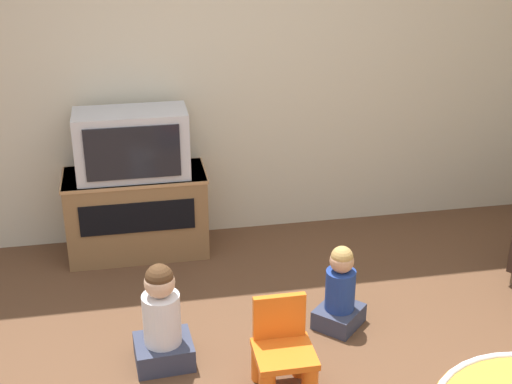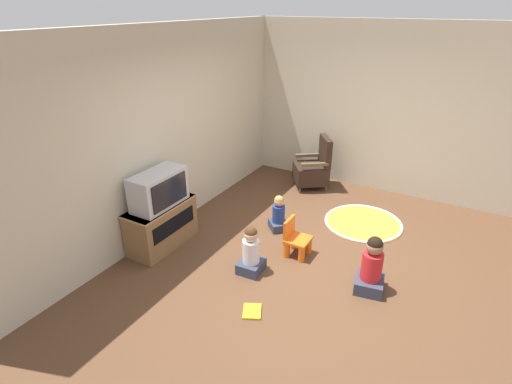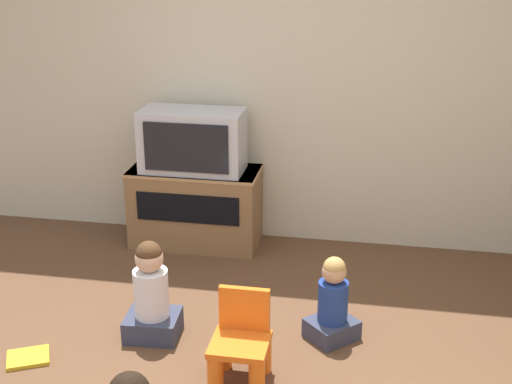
{
  "view_description": "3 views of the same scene",
  "coord_description": "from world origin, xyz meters",
  "px_view_note": "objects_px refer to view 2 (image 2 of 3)",
  "views": [
    {
      "loc": [
        -0.64,
        -2.81,
        2.5
      ],
      "look_at": [
        0.04,
        0.74,
        0.9
      ],
      "focal_mm": 50.0,
      "sensor_mm": 36.0,
      "label": 1
    },
    {
      "loc": [
        -4.0,
        -1.55,
        3.0
      ],
      "look_at": [
        0.06,
        0.77,
        0.77
      ],
      "focal_mm": 28.0,
      "sensor_mm": 36.0,
      "label": 2
    },
    {
      "loc": [
        0.76,
        -3.07,
        2.36
      ],
      "look_at": [
        0.05,
        0.77,
        0.88
      ],
      "focal_mm": 50.0,
      "sensor_mm": 36.0,
      "label": 3
    }
  ],
  "objects_px": {
    "tv_cabinet": "(162,224)",
    "book": "(252,311)",
    "child_watching_right": "(279,215)",
    "child_watching_center": "(251,252)",
    "black_armchair": "(314,168)",
    "yellow_kid_chair": "(296,241)",
    "television": "(159,189)",
    "child_watching_left": "(371,267)"
  },
  "relations": [
    {
      "from": "child_watching_center",
      "to": "child_watching_right",
      "type": "xyz_separation_m",
      "value": [
        1.07,
        0.17,
        -0.04
      ]
    },
    {
      "from": "television",
      "to": "book",
      "type": "bearing_deg",
      "value": -107.82
    },
    {
      "from": "tv_cabinet",
      "to": "black_armchair",
      "type": "xyz_separation_m",
      "value": [
        2.78,
        -1.03,
        0.03
      ]
    },
    {
      "from": "child_watching_center",
      "to": "child_watching_right",
      "type": "distance_m",
      "value": 1.08
    },
    {
      "from": "child_watching_center",
      "to": "child_watching_left",
      "type": "bearing_deg",
      "value": -78.21
    },
    {
      "from": "child_watching_center",
      "to": "child_watching_right",
      "type": "bearing_deg",
      "value": 5.28
    },
    {
      "from": "child_watching_center",
      "to": "black_armchair",
      "type": "bearing_deg",
      "value": 2.84
    },
    {
      "from": "yellow_kid_chair",
      "to": "child_watching_right",
      "type": "bearing_deg",
      "value": 46.82
    },
    {
      "from": "television",
      "to": "child_watching_right",
      "type": "height_order",
      "value": "television"
    },
    {
      "from": "black_armchair",
      "to": "book",
      "type": "height_order",
      "value": "black_armchair"
    },
    {
      "from": "black_armchair",
      "to": "yellow_kid_chair",
      "type": "height_order",
      "value": "black_armchair"
    },
    {
      "from": "child_watching_left",
      "to": "child_watching_right",
      "type": "height_order",
      "value": "child_watching_left"
    },
    {
      "from": "yellow_kid_chair",
      "to": "book",
      "type": "relative_size",
      "value": 1.68
    },
    {
      "from": "tv_cabinet",
      "to": "book",
      "type": "height_order",
      "value": "tv_cabinet"
    },
    {
      "from": "yellow_kid_chair",
      "to": "black_armchair",
      "type": "bearing_deg",
      "value": 16.68
    },
    {
      "from": "tv_cabinet",
      "to": "black_armchair",
      "type": "relative_size",
      "value": 1.09
    },
    {
      "from": "child_watching_left",
      "to": "child_watching_center",
      "type": "distance_m",
      "value": 1.41
    },
    {
      "from": "tv_cabinet",
      "to": "book",
      "type": "relative_size",
      "value": 3.35
    },
    {
      "from": "black_armchair",
      "to": "child_watching_center",
      "type": "xyz_separation_m",
      "value": [
        -2.7,
        -0.31,
        -0.08
      ]
    },
    {
      "from": "child_watching_left",
      "to": "child_watching_center",
      "type": "xyz_separation_m",
      "value": [
        -0.37,
        1.35,
        -0.03
      ]
    },
    {
      "from": "tv_cabinet",
      "to": "black_armchair",
      "type": "bearing_deg",
      "value": -20.31
    },
    {
      "from": "child_watching_right",
      "to": "child_watching_center",
      "type": "bearing_deg",
      "value": 143.86
    },
    {
      "from": "tv_cabinet",
      "to": "yellow_kid_chair",
      "type": "height_order",
      "value": "tv_cabinet"
    },
    {
      "from": "book",
      "to": "tv_cabinet",
      "type": "bearing_deg",
      "value": 45.78
    },
    {
      "from": "television",
      "to": "black_armchair",
      "type": "distance_m",
      "value": 3.0
    },
    {
      "from": "black_armchair",
      "to": "book",
      "type": "xyz_separation_m",
      "value": [
        -3.33,
        -0.69,
        -0.34
      ]
    },
    {
      "from": "television",
      "to": "yellow_kid_chair",
      "type": "bearing_deg",
      "value": -67.02
    },
    {
      "from": "yellow_kid_chair",
      "to": "child_watching_center",
      "type": "relative_size",
      "value": 0.8
    },
    {
      "from": "child_watching_right",
      "to": "black_armchair",
      "type": "bearing_deg",
      "value": -40.2
    },
    {
      "from": "tv_cabinet",
      "to": "child_watching_center",
      "type": "distance_m",
      "value": 1.34
    },
    {
      "from": "book",
      "to": "television",
      "type": "bearing_deg",
      "value": 45.55
    },
    {
      "from": "black_armchair",
      "to": "child_watching_right",
      "type": "relative_size",
      "value": 1.7
    },
    {
      "from": "child_watching_left",
      "to": "child_watching_center",
      "type": "height_order",
      "value": "child_watching_left"
    },
    {
      "from": "tv_cabinet",
      "to": "child_watching_left",
      "type": "distance_m",
      "value": 2.73
    },
    {
      "from": "television",
      "to": "black_armchair",
      "type": "height_order",
      "value": "television"
    },
    {
      "from": "tv_cabinet",
      "to": "child_watching_right",
      "type": "distance_m",
      "value": 1.64
    },
    {
      "from": "child_watching_center",
      "to": "child_watching_right",
      "type": "height_order",
      "value": "child_watching_center"
    },
    {
      "from": "television",
      "to": "yellow_kid_chair",
      "type": "height_order",
      "value": "television"
    },
    {
      "from": "yellow_kid_chair",
      "to": "child_watching_left",
      "type": "bearing_deg",
      "value": -102.93
    },
    {
      "from": "black_armchair",
      "to": "child_watching_right",
      "type": "bearing_deg",
      "value": -31.22
    },
    {
      "from": "tv_cabinet",
      "to": "television",
      "type": "bearing_deg",
      "value": -90.0
    },
    {
      "from": "black_armchair",
      "to": "yellow_kid_chair",
      "type": "distance_m",
      "value": 2.19
    }
  ]
}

